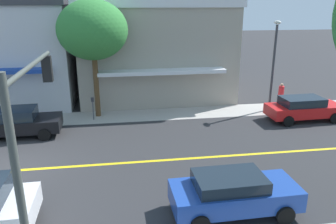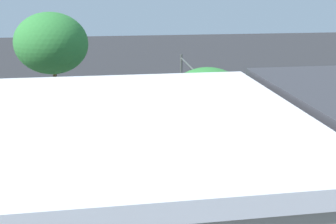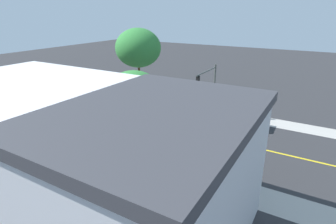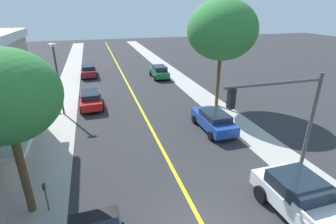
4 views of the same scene
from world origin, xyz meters
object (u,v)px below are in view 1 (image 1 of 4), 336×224
at_px(street_lamp, 274,56).
at_px(red_sedan_left_curb, 304,108).
at_px(small_dog, 291,99).
at_px(traffic_light_mast, 30,123).
at_px(black_sedan_left_curb, 16,122).
at_px(pedestrian_red_shirt, 281,94).
at_px(blue_sedan_right_curb, 233,193).
at_px(street_tree_left_near, 93,30).
at_px(parking_meter, 93,105).

bearing_deg(street_lamp, red_sedan_left_curb, 26.58).
height_order(street_lamp, small_dog, street_lamp).
height_order(street_lamp, red_sedan_left_curb, street_lamp).
bearing_deg(street_lamp, traffic_light_mast, -47.58).
xyz_separation_m(black_sedan_left_curb, pedestrian_red_shirt, (-3.21, 16.87, 0.02)).
xyz_separation_m(street_lamp, red_sedan_left_curb, (2.28, 1.14, -2.91)).
xyz_separation_m(red_sedan_left_curb, blue_sedan_right_curb, (8.59, -7.50, 0.00)).
height_order(red_sedan_left_curb, blue_sedan_right_curb, red_sedan_left_curb).
relative_size(street_tree_left_near, red_sedan_left_curb, 1.55).
xyz_separation_m(street_tree_left_near, blue_sedan_right_curb, (11.33, 5.07, -4.60)).
bearing_deg(blue_sedan_right_curb, street_lamp, 58.56).
relative_size(street_tree_left_near, pedestrian_red_shirt, 4.52).
height_order(street_tree_left_near, traffic_light_mast, street_tree_left_near).
distance_m(blue_sedan_right_curb, small_dog, 14.34).
bearing_deg(pedestrian_red_shirt, parking_meter, -120.98).
bearing_deg(red_sedan_left_curb, street_tree_left_near, 166.12).
distance_m(street_tree_left_near, traffic_light_mast, 12.03).
bearing_deg(parking_meter, pedestrian_red_shirt, 95.03).
xyz_separation_m(street_tree_left_near, street_lamp, (0.47, 11.43, -1.69)).
relative_size(street_tree_left_near, small_dog, 9.29).
bearing_deg(blue_sedan_right_curb, small_dog, 53.30).
bearing_deg(street_lamp, small_dog, 111.76).
distance_m(pedestrian_red_shirt, small_dog, 0.88).
bearing_deg(street_lamp, street_tree_left_near, -92.34).
xyz_separation_m(street_lamp, pedestrian_red_shirt, (-0.89, 1.22, -2.86)).
bearing_deg(parking_meter, black_sedan_left_curb, -62.37).
distance_m(street_tree_left_near, parking_meter, 4.51).
bearing_deg(pedestrian_red_shirt, black_sedan_left_curb, -115.23).
distance_m(street_tree_left_near, red_sedan_left_curb, 13.67).
xyz_separation_m(traffic_light_mast, red_sedan_left_curb, (-9.14, 13.64, -3.08)).
height_order(parking_meter, pedestrian_red_shirt, pedestrian_red_shirt).
bearing_deg(small_dog, pedestrian_red_shirt, 120.10).
distance_m(black_sedan_left_curb, small_dog, 17.92).
xyz_separation_m(parking_meter, black_sedan_left_curb, (2.08, -3.97, -0.13)).
xyz_separation_m(parking_meter, blue_sedan_right_curb, (10.62, 5.32, -0.16)).
relative_size(parking_meter, traffic_light_mast, 0.25).
bearing_deg(small_dog, parking_meter, 131.53).
height_order(street_tree_left_near, pedestrian_red_shirt, street_tree_left_near).
distance_m(traffic_light_mast, street_lamp, 16.93).
xyz_separation_m(traffic_light_mast, blue_sedan_right_curb, (-0.55, 6.14, -3.07)).
bearing_deg(small_dog, black_sedan_left_curb, 137.21).
distance_m(parking_meter, pedestrian_red_shirt, 12.96).
distance_m(parking_meter, small_dog, 13.72).
xyz_separation_m(parking_meter, small_dog, (-1.04, 13.67, -0.52)).
distance_m(traffic_light_mast, red_sedan_left_curb, 16.71).
distance_m(street_tree_left_near, black_sedan_left_curb, 6.82).
height_order(parking_meter, red_sedan_left_curb, red_sedan_left_curb).
relative_size(traffic_light_mast, blue_sedan_right_curb, 1.28).
height_order(red_sedan_left_curb, pedestrian_red_shirt, pedestrian_red_shirt).
bearing_deg(pedestrian_red_shirt, red_sedan_left_curb, -37.51).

